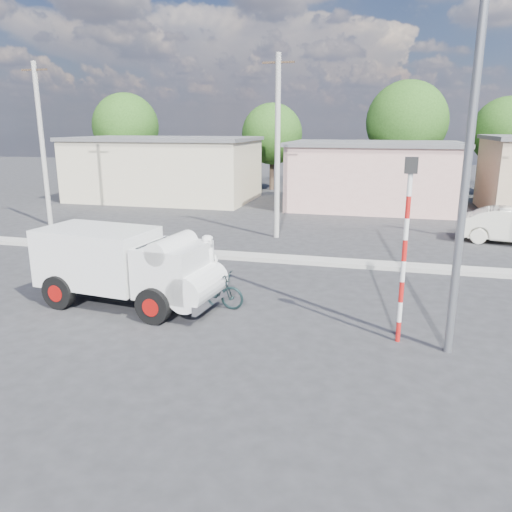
% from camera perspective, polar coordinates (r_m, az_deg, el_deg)
% --- Properties ---
extents(ground_plane, '(120.00, 120.00, 0.00)m').
position_cam_1_polar(ground_plane, '(11.56, -0.33, -11.07)').
color(ground_plane, '#272729').
rests_on(ground_plane, ground).
extents(median, '(40.00, 0.80, 0.16)m').
position_cam_1_polar(median, '(18.92, 5.77, -0.50)').
color(median, '#99968E').
rests_on(median, ground).
extents(truck, '(5.49, 2.61, 2.19)m').
position_cam_1_polar(truck, '(14.52, -14.39, -0.99)').
color(truck, black).
rests_on(truck, ground).
extents(bicycle, '(2.05, 0.88, 1.05)m').
position_cam_1_polar(bicycle, '(14.23, -5.20, -3.78)').
color(bicycle, black).
rests_on(bicycle, ground).
extents(cyclist, '(0.49, 0.69, 1.79)m').
position_cam_1_polar(cyclist, '(14.12, -5.24, -2.35)').
color(cyclist, silver).
rests_on(cyclist, ground).
extents(traffic_pole, '(0.28, 0.18, 4.36)m').
position_cam_1_polar(traffic_pole, '(11.84, 16.74, 2.22)').
color(traffic_pole, red).
rests_on(traffic_pole, ground).
extents(streetlight, '(2.34, 0.22, 9.00)m').
position_cam_1_polar(streetlight, '(11.37, 22.55, 13.30)').
color(streetlight, slate).
rests_on(streetlight, ground).
extents(building_row, '(37.80, 7.30, 4.44)m').
position_cam_1_polar(building_row, '(32.23, 11.63, 9.31)').
color(building_row, beige).
rests_on(building_row, ground).
extents(tree_row, '(34.13, 7.32, 8.10)m').
position_cam_1_polar(tree_row, '(38.99, 7.27, 14.35)').
color(tree_row, '#38281E').
rests_on(tree_row, ground).
extents(utility_poles, '(35.40, 0.24, 8.00)m').
position_cam_1_polar(utility_poles, '(22.10, 16.20, 11.69)').
color(utility_poles, '#99968E').
rests_on(utility_poles, ground).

